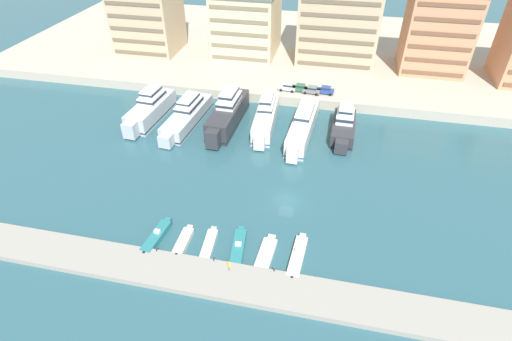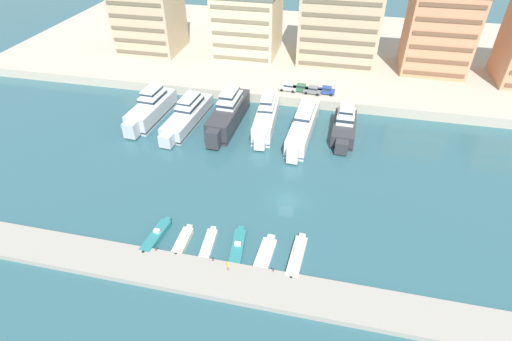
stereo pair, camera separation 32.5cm
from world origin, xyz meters
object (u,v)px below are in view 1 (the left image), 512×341
car_green_left (300,88)px  pedestrian_near_edge (229,265)px  yacht_ivory_center_left (266,116)px  motorboat_white_mid_left (208,246)px  motorboat_teal_center_left (238,249)px  yacht_ivory_center (303,126)px  yacht_silver_far_left (150,109)px  yacht_silver_left (187,115)px  yacht_charcoal_center_right (344,126)px  motorboat_cream_center_right (298,256)px  motorboat_cream_left (184,241)px  motorboat_white_center (266,253)px  yacht_charcoal_mid_left (228,113)px  car_grey_mid_left (312,90)px  motorboat_teal_far_left (157,236)px  car_silver_far_left (288,87)px  car_blue_center_left (325,90)px

car_green_left → pedestrian_near_edge: bearing=-93.0°
yacht_ivory_center_left → pedestrian_near_edge: (2.70, -39.97, -0.49)m
motorboat_white_mid_left → motorboat_teal_center_left: 4.35m
yacht_ivory_center → car_green_left: 15.83m
yacht_silver_far_left → yacht_ivory_center_left: yacht_ivory_center_left is taller
yacht_silver_left → yacht_ivory_center: (25.04, 0.38, 0.24)m
yacht_charcoal_center_right → motorboat_cream_center_right: bearing=-97.9°
motorboat_white_mid_left → yacht_ivory_center: bearing=74.3°
motorboat_teal_center_left → yacht_ivory_center_left: bearing=94.6°
motorboat_cream_left → car_green_left: 50.75m
yacht_silver_left → motorboat_white_center: (23.93, -33.25, -1.62)m
motorboat_cream_left → yacht_charcoal_mid_left: bearing=94.5°
yacht_charcoal_mid_left → car_grey_mid_left: 21.74m
motorboat_cream_left → motorboat_white_center: bearing=1.3°
motorboat_teal_far_left → motorboat_white_center: bearing=1.2°
motorboat_cream_center_right → car_green_left: size_ratio=2.05×
yacht_charcoal_mid_left → motorboat_cream_left: yacht_charcoal_mid_left is taller
yacht_charcoal_mid_left → pedestrian_near_edge: 40.41m
yacht_charcoal_center_right → car_green_left: bearing=128.5°
car_silver_far_left → car_green_left: same height
motorboat_teal_far_left → car_green_left: 51.87m
motorboat_cream_left → car_green_left: car_green_left is taller
yacht_ivory_center_left → car_blue_center_left: (11.51, 13.63, 0.82)m
motorboat_white_mid_left → pedestrian_near_edge: bearing=-42.7°
yacht_ivory_center → motorboat_cream_center_right: 33.48m
yacht_silver_far_left → yacht_silver_left: size_ratio=0.88×
motorboat_cream_left → car_green_left: size_ratio=1.46×
yacht_ivory_center → pedestrian_near_edge: size_ratio=12.44×
motorboat_teal_far_left → car_grey_mid_left: (18.00, 48.98, 2.71)m
yacht_silver_far_left → pedestrian_near_edge: yacht_silver_far_left is taller
motorboat_cream_center_right → yacht_charcoal_center_right: bearing=82.1°
motorboat_white_center → car_silver_far_left: 49.30m
yacht_ivory_center_left → car_blue_center_left: bearing=49.8°
yacht_ivory_center → pedestrian_near_edge: (-5.43, -37.99, -0.32)m
yacht_ivory_center → car_blue_center_left: 16.00m
yacht_charcoal_center_right → motorboat_white_center: 36.79m
yacht_ivory_center_left → pedestrian_near_edge: size_ratio=11.23×
yacht_charcoal_center_right → motorboat_white_mid_left: 40.27m
yacht_ivory_center_left → motorboat_cream_center_right: (11.51, -35.25, -1.94)m
yacht_charcoal_mid_left → motorboat_teal_center_left: yacht_charcoal_mid_left is taller
motorboat_cream_center_right → pedestrian_near_edge: pedestrian_near_edge is taller
motorboat_cream_left → motorboat_teal_center_left: (8.22, 0.28, -0.07)m
yacht_ivory_center_left → yacht_charcoal_mid_left: bearing=-172.6°
yacht_ivory_center → yacht_charcoal_center_right: yacht_charcoal_center_right is taller
yacht_silver_left → pedestrian_near_edge: size_ratio=11.97×
motorboat_teal_center_left → car_grey_mid_left: size_ratio=2.04×
motorboat_white_mid_left → car_grey_mid_left: car_grey_mid_left is taller
yacht_ivory_center → motorboat_teal_far_left: bearing=-117.6°
yacht_charcoal_center_right → motorboat_cream_center_right: 35.56m
yacht_silver_left → car_green_left: yacht_silver_left is taller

